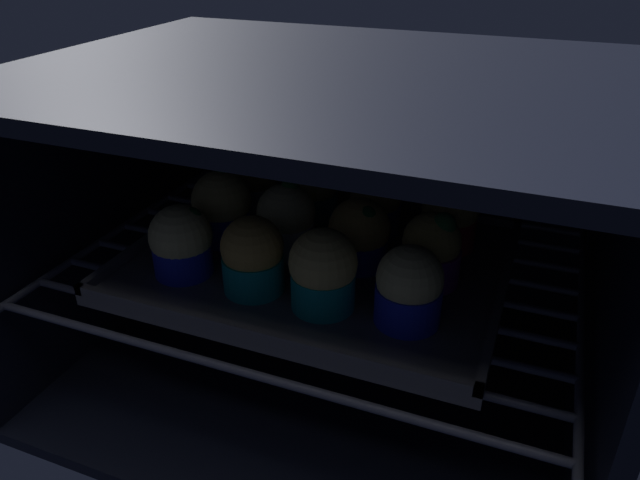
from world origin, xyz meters
The scene contains 15 objects.
oven_cavity centered at (0.00, 26.25, 17.00)cm, with size 59.00×47.00×37.00cm.
oven_rack centered at (0.00, 22.00, 13.60)cm, with size 54.80×42.00×0.80cm.
baking_tray centered at (0.00, 21.10, 14.68)cm, with size 39.49×31.45×2.20cm.
muffin_row0_col0 centered at (-12.06, 13.10, 18.72)cm, with size 6.47×6.47×7.51cm.
muffin_row0_col1 centered at (-3.81, 12.93, 18.95)cm, with size 6.17×6.17×7.85cm.
muffin_row0_col2 centered at (3.67, 12.66, 19.02)cm, with size 6.46×6.46×8.05cm.
muffin_row0_col3 centered at (11.70, 13.26, 18.87)cm, with size 6.10×6.10×7.63cm.
muffin_row1_col0 centered at (-11.85, 21.03, 19.25)cm, with size 6.67×6.67×8.64cm.
muffin_row1_col1 centered at (-3.99, 21.17, 19.02)cm, with size 6.39×6.39×8.44cm.
muffin_row1_col2 centered at (4.29, 21.44, 18.72)cm, with size 6.53×6.53×7.49cm.
muffin_row1_col3 centered at (12.04, 20.85, 18.81)cm, with size 6.10×6.10×7.94cm.
muffin_row2_col0 centered at (-12.27, 29.54, 18.99)cm, with size 6.33×6.33×8.39cm.
muffin_row2_col1 centered at (-4.31, 29.52, 19.00)cm, with size 6.10×6.10×8.03cm.
muffin_row2_col2 centered at (3.60, 29.07, 18.73)cm, with size 6.10×6.10×7.90cm.
muffin_row2_col3 centered at (12.26, 28.99, 18.88)cm, with size 6.23×6.23×7.74cm.
Camera 1 is at (20.97, -31.60, 47.94)cm, focal length 33.64 mm.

